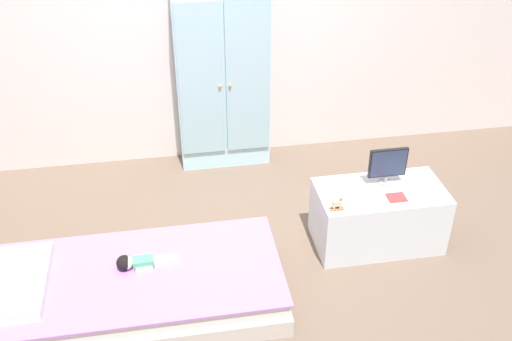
{
  "coord_description": "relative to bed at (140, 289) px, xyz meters",
  "views": [
    {
      "loc": [
        -0.35,
        -3.02,
        2.76
      ],
      "look_at": [
        0.22,
        0.34,
        0.56
      ],
      "focal_mm": 41.6,
      "sensor_mm": 36.0,
      "label": 1
    }
  ],
  "objects": [
    {
      "name": "doll",
      "position": [
        -0.01,
        0.06,
        0.17
      ],
      "size": [
        0.39,
        0.14,
        0.1
      ],
      "color": "#4CA375",
      "rests_on": "bed"
    },
    {
      "name": "ground_plane",
      "position": [
        0.61,
        0.22,
        -0.14
      ],
      "size": [
        10.0,
        10.0,
        0.02
      ],
      "primitive_type": "cube",
      "color": "brown"
    },
    {
      "name": "bed",
      "position": [
        0.0,
        0.0,
        0.0
      ],
      "size": [
        1.78,
        0.87,
        0.26
      ],
      "color": "beige",
      "rests_on": "ground_plane"
    },
    {
      "name": "rocking_horse_toy",
      "position": [
        1.31,
        0.18,
        0.37
      ],
      "size": [
        0.09,
        0.04,
        0.11
      ],
      "color": "#8E6642",
      "rests_on": "tv_stand"
    },
    {
      "name": "back_wall",
      "position": [
        0.61,
        1.8,
        1.22
      ],
      "size": [
        6.4,
        0.05,
        2.7
      ],
      "primitive_type": "cube",
      "color": "silver",
      "rests_on": "ground_plane"
    },
    {
      "name": "pillow",
      "position": [
        -0.69,
        0.0,
        0.16
      ],
      "size": [
        0.32,
        0.62,
        0.07
      ],
      "primitive_type": "cube",
      "color": "silver",
      "rests_on": "bed"
    },
    {
      "name": "tv_stand",
      "position": [
        1.67,
        0.34,
        0.1
      ],
      "size": [
        0.88,
        0.47,
        0.45
      ],
      "primitive_type": "cube",
      "color": "silver",
      "rests_on": "ground_plane"
    },
    {
      "name": "tv_monitor",
      "position": [
        1.72,
        0.42,
        0.48
      ],
      "size": [
        0.27,
        0.1,
        0.27
      ],
      "color": "#99999E",
      "rests_on": "tv_stand"
    },
    {
      "name": "wardrobe",
      "position": [
        0.74,
        1.62,
        0.66
      ],
      "size": [
        0.75,
        0.29,
        1.56
      ],
      "color": "silver",
      "rests_on": "ground_plane"
    },
    {
      "name": "book_red",
      "position": [
        1.73,
        0.23,
        0.33
      ],
      "size": [
        0.12,
        0.1,
        0.01
      ],
      "primitive_type": "cube",
      "color": "#CC3838",
      "rests_on": "tv_stand"
    }
  ]
}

